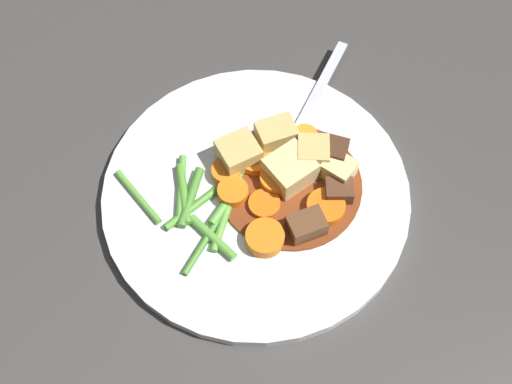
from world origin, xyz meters
The scene contains 29 objects.
ground_plane centered at (0.00, 0.00, 0.00)m, with size 3.00×3.00×0.00m, color #423F3D.
dinner_plate centered at (0.00, 0.00, 0.01)m, with size 0.28×0.28×0.01m, color white.
stew_sauce centered at (0.03, -0.01, 0.01)m, with size 0.13×0.13×0.00m, color brown.
carrot_slice_0 centered at (-0.02, 0.03, 0.02)m, with size 0.03×0.03×0.01m, color orange.
carrot_slice_1 centered at (-0.01, -0.05, 0.02)m, with size 0.03×0.03×0.01m, color orange.
carrot_slice_2 centered at (0.00, -0.02, 0.02)m, with size 0.03×0.03×0.01m, color orange.
carrot_slice_3 centered at (0.05, -0.04, 0.02)m, with size 0.04×0.04×0.01m, color orange.
carrot_slice_4 centered at (0.02, 0.00, 0.02)m, with size 0.03×0.03×0.01m, color orange.
carrot_slice_5 centered at (0.07, 0.03, 0.02)m, with size 0.02×0.02×0.01m, color orange.
carrot_slice_6 centered at (-0.02, 0.01, 0.02)m, with size 0.03×0.03×0.01m, color orange.
carrot_slice_7 centered at (0.01, 0.03, 0.02)m, with size 0.03×0.03×0.01m, color orange.
potato_chunk_0 centered at (0.08, -0.02, 0.02)m, with size 0.03×0.02×0.02m, color #EAD68C.
potato_chunk_1 centered at (0.06, 0.01, 0.03)m, with size 0.03×0.03×0.03m, color #DBBC6B.
potato_chunk_2 centered at (0.03, 0.00, 0.03)m, with size 0.04×0.04×0.03m, color #EAD68C.
potato_chunk_3 centered at (0.00, 0.04, 0.03)m, with size 0.04×0.03×0.03m, color #DBBC6B.
potato_chunk_4 centered at (0.04, 0.04, 0.03)m, with size 0.03×0.04×0.03m, color #DBBC6B.
meat_chunk_0 centered at (0.02, -0.06, 0.02)m, with size 0.02×0.03×0.02m, color brown.
meat_chunk_1 centered at (0.08, 0.00, 0.03)m, with size 0.03×0.02×0.03m, color #4C2B19.
meat_chunk_2 centered at (0.07, -0.04, 0.02)m, with size 0.02×0.02×0.02m, color #56331E.
green_bean_0 centered at (-0.05, 0.01, 0.02)m, with size 0.01×0.01×0.08m, color #599E38.
green_bean_1 centered at (-0.03, -0.01, 0.02)m, with size 0.01×0.01×0.08m, color #66AD42.
green_bean_2 centered at (-0.06, 0.03, 0.02)m, with size 0.01×0.01×0.07m, color #66AD42.
green_bean_3 centered at (-0.06, 0.03, 0.02)m, with size 0.01×0.01×0.06m, color #599E38.
green_bean_4 centered at (-0.03, 0.00, 0.02)m, with size 0.01×0.01×0.05m, color #66AD42.
green_bean_5 centered at (-0.06, 0.02, 0.02)m, with size 0.01×0.01×0.06m, color #4C8E33.
green_bean_6 centered at (-0.06, -0.03, 0.02)m, with size 0.01×0.01×0.07m, color #4C8E33.
green_bean_7 centered at (-0.10, 0.04, 0.02)m, with size 0.01×0.01×0.07m, color #66AD42.
green_bean_8 centered at (-0.06, -0.03, 0.02)m, with size 0.01×0.01×0.05m, color #66AD42.
fork centered at (0.09, 0.06, 0.01)m, with size 0.15×0.12×0.00m.
Camera 1 is at (-0.14, -0.28, 0.58)m, focal length 49.26 mm.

